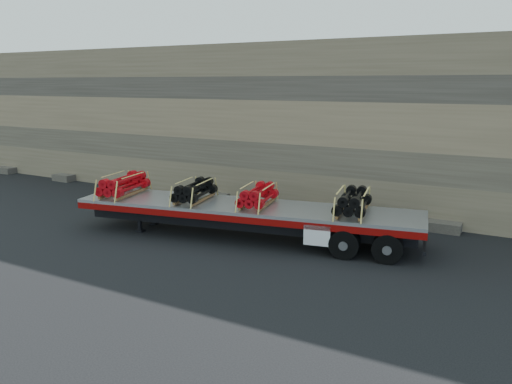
% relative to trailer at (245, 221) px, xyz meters
% --- Properties ---
extents(ground, '(120.00, 120.00, 0.00)m').
position_rel_trailer_xyz_m(ground, '(-0.98, -0.53, -0.60)').
color(ground, black).
rests_on(ground, ground).
extents(rock_wall, '(44.00, 3.00, 7.00)m').
position_rel_trailer_xyz_m(rock_wall, '(-0.98, 5.97, 2.90)').
color(rock_wall, '#7A6B54').
rests_on(rock_wall, ground).
extents(trailer, '(12.28, 4.44, 1.21)m').
position_rel_trailer_xyz_m(trailer, '(0.00, 0.00, 0.00)').
color(trailer, '#B6B9BF').
rests_on(trailer, ground).
extents(bundle_front, '(1.41, 2.26, 0.75)m').
position_rel_trailer_xyz_m(bundle_front, '(-4.74, -0.86, 0.98)').
color(bundle_front, '#BA0911').
rests_on(bundle_front, trailer).
extents(bundle_midfront, '(1.30, 2.08, 0.69)m').
position_rel_trailer_xyz_m(bundle_midfront, '(-1.87, -0.34, 0.95)').
color(bundle_midfront, black).
rests_on(bundle_midfront, trailer).
extents(bundle_midrear, '(1.27, 2.04, 0.67)m').
position_rel_trailer_xyz_m(bundle_midrear, '(0.47, 0.09, 0.94)').
color(bundle_midrear, '#BA0911').
rests_on(bundle_midrear, trailer).
extents(bundle_rear, '(1.37, 2.19, 0.72)m').
position_rel_trailer_xyz_m(bundle_rear, '(3.64, 0.66, 0.96)').
color(bundle_rear, black).
rests_on(bundle_rear, trailer).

